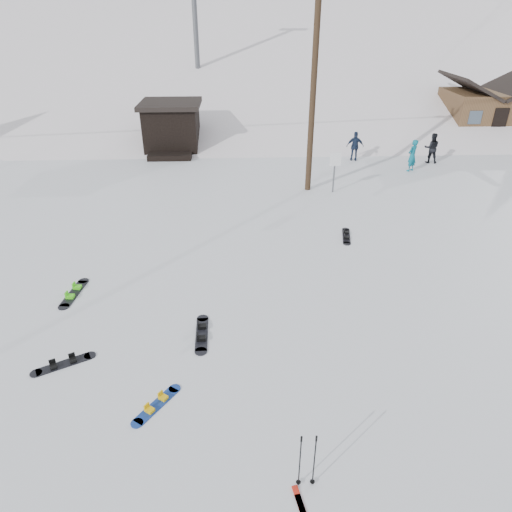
{
  "coord_description": "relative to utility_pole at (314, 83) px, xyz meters",
  "views": [
    {
      "loc": [
        -1.25,
        -6.02,
        7.52
      ],
      "look_at": [
        -0.79,
        5.09,
        1.4
      ],
      "focal_mm": 32.0,
      "sensor_mm": 36.0,
      "label": 1
    }
  ],
  "objects": [
    {
      "name": "ground",
      "position": [
        -2.0,
        -14.0,
        -4.68
      ],
      "size": [
        200.0,
        200.0,
        0.0
      ],
      "primitive_type": "plane",
      "color": "white",
      "rests_on": "ground"
    },
    {
      "name": "ski_slope",
      "position": [
        -2.0,
        41.0,
        -16.68
      ],
      "size": [
        60.0,
        85.24,
        65.97
      ],
      "primitive_type": "cube",
      "rotation": [
        0.31,
        0.0,
        0.0
      ],
      "color": "white",
      "rests_on": "ground"
    },
    {
      "name": "treeline_crest",
      "position": [
        -2.0,
        72.0,
        -4.68
      ],
      "size": [
        50.0,
        6.0,
        10.0
      ],
      "primitive_type": null,
      "color": "black",
      "rests_on": "ski_slope"
    },
    {
      "name": "utility_pole",
      "position": [
        0.0,
        0.0,
        0.0
      ],
      "size": [
        2.0,
        0.26,
        9.0
      ],
      "color": "#3A2819",
      "rests_on": "ground"
    },
    {
      "name": "trail_sign",
      "position": [
        1.1,
        -0.42,
        -3.41
      ],
      "size": [
        0.5,
        0.09,
        1.85
      ],
      "color": "#595B60",
      "rests_on": "ground"
    },
    {
      "name": "lift_hut",
      "position": [
        -7.0,
        6.94,
        -3.32
      ],
      "size": [
        3.4,
        4.1,
        2.75
      ],
      "color": "black",
      "rests_on": "ground"
    },
    {
      "name": "lift_tower_near",
      "position": [
        -6.0,
        16.0,
        3.18
      ],
      "size": [
        2.2,
        0.36,
        8.0
      ],
      "color": "#595B60",
      "rests_on": "ski_slope"
    },
    {
      "name": "cabin",
      "position": [
        13.0,
        10.0,
        -3.2
      ],
      "size": [
        5.39,
        4.4,
        3.77
      ],
      "color": "brown",
      "rests_on": "ground"
    },
    {
      "name": "hero_snowboard",
      "position": [
        -5.09,
        -12.93,
        -4.66
      ],
      "size": [
        0.92,
        1.2,
        0.1
      ],
      "rotation": [
        0.0,
        0.0,
        0.96
      ],
      "color": "#173895",
      "rests_on": "ground"
    },
    {
      "name": "ski_poles",
      "position": [
        -2.15,
        -14.88,
        -4.05
      ],
      "size": [
        0.34,
        0.09,
        1.24
      ],
      "color": "black",
      "rests_on": "ground"
    },
    {
      "name": "board_scatter_a",
      "position": [
        -7.5,
        -11.55,
        -4.65
      ],
      "size": [
        1.37,
        0.85,
        0.11
      ],
      "rotation": [
        0.0,
        0.0,
        0.48
      ],
      "color": "black",
      "rests_on": "ground"
    },
    {
      "name": "board_scatter_b",
      "position": [
        -4.27,
        -10.55,
        -4.65
      ],
      "size": [
        0.35,
        1.67,
        0.12
      ],
      "rotation": [
        0.0,
        0.0,
        1.6
      ],
      "color": "black",
      "rests_on": "ground"
    },
    {
      "name": "board_scatter_c",
      "position": [
        -8.19,
        -8.47,
        -4.65
      ],
      "size": [
        0.48,
        1.7,
        0.12
      ],
      "rotation": [
        0.0,
        0.0,
        1.45
      ],
      "color": "black",
      "rests_on": "ground"
    },
    {
      "name": "board_scatter_f",
      "position": [
        0.73,
        -5.01,
        -4.65
      ],
      "size": [
        0.49,
        1.45,
        0.1
      ],
      "rotation": [
        0.0,
        0.0,
        1.39
      ],
      "color": "black",
      "rests_on": "ground"
    },
    {
      "name": "skier_teal",
      "position": [
        5.69,
        2.48,
        -3.87
      ],
      "size": [
        0.7,
        0.66,
        1.61
      ],
      "primitive_type": "imported",
      "rotation": [
        0.0,
        0.0,
        3.79
      ],
      "color": "#0C657A",
      "rests_on": "ground"
    },
    {
      "name": "skier_dark",
      "position": [
        7.22,
        3.84,
        -3.88
      ],
      "size": [
        0.88,
        0.75,
        1.59
      ],
      "primitive_type": "imported",
      "rotation": [
        0.0,
        0.0,
        2.93
      ],
      "color": "black",
      "rests_on": "ground"
    },
    {
      "name": "skier_pink",
      "position": [
        10.91,
        8.43,
        -3.84
      ],
      "size": [
        1.18,
        0.79,
        1.68
      ],
      "primitive_type": "imported",
      "rotation": [
        0.0,
        0.0,
        2.98
      ],
      "color": "#BB4254",
      "rests_on": "ground"
    },
    {
      "name": "skier_navy",
      "position": [
        3.19,
        4.4,
        -3.89
      ],
      "size": [
        0.97,
        0.53,
        1.57
      ],
      "primitive_type": "imported",
      "rotation": [
        0.0,
        0.0,
        2.98
      ],
      "color": "#19253F",
      "rests_on": "ground"
    }
  ]
}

